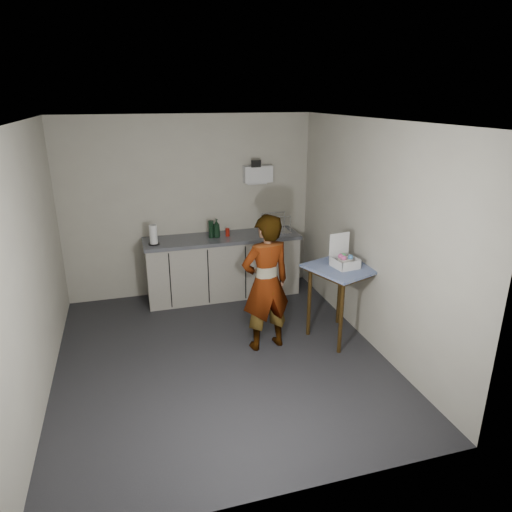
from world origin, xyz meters
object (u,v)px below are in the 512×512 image
object	(u,v)px
dark_bottle	(211,229)
soap_bottle	(216,228)
paper_towel	(153,235)
soda_can	(228,232)
dish_rack	(275,228)
standing_man	(266,283)
kitchen_counter	(223,268)
side_table	(342,276)
bakery_box	(344,260)

from	to	relation	value
dark_bottle	soap_bottle	bearing A→B (deg)	-6.10
paper_towel	soda_can	bearing A→B (deg)	5.69
dish_rack	standing_man	bearing A→B (deg)	-111.88
kitchen_counter	soda_can	world-z (taller)	soda_can
soap_bottle	dish_rack	distance (m)	0.88
kitchen_counter	soap_bottle	distance (m)	0.62
standing_man	dark_bottle	size ratio (longest dim) A/B	6.54
kitchen_counter	dish_rack	world-z (taller)	dish_rack
soda_can	paper_towel	world-z (taller)	paper_towel
standing_man	soap_bottle	world-z (taller)	standing_man
standing_man	paper_towel	distance (m)	1.90
soda_can	dark_bottle	size ratio (longest dim) A/B	0.45
standing_man	paper_towel	size ratio (longest dim) A/B	5.95
side_table	dish_rack	size ratio (longest dim) A/B	2.32
standing_man	dish_rack	distance (m)	1.72
standing_man	bakery_box	distance (m)	0.97
paper_towel	bakery_box	distance (m)	2.59
paper_towel	bakery_box	xyz separation A→B (m)	(2.08, -1.55, -0.02)
standing_man	soda_can	size ratio (longest dim) A/B	14.46
soap_bottle	dish_rack	size ratio (longest dim) A/B	0.67
kitchen_counter	dark_bottle	distance (m)	0.63
dark_bottle	dish_rack	distance (m)	0.96
side_table	dark_bottle	distance (m)	2.08
bakery_box	dark_bottle	bearing A→B (deg)	119.21
dark_bottle	dish_rack	bearing A→B (deg)	-1.12
side_table	dish_rack	bearing A→B (deg)	80.08
side_table	standing_man	size ratio (longest dim) A/B	0.57
side_table	bakery_box	world-z (taller)	bakery_box
dark_bottle	paper_towel	size ratio (longest dim) A/B	0.91
dark_bottle	standing_man	bearing A→B (deg)	-78.72
soap_bottle	side_table	bearing A→B (deg)	-54.10
dark_bottle	bakery_box	size ratio (longest dim) A/B	0.66
standing_man	soap_bottle	xyz separation A→B (m)	(-0.24, 1.60, 0.23)
soap_bottle	dark_bottle	world-z (taller)	soap_bottle
soap_bottle	paper_towel	world-z (taller)	paper_towel
soap_bottle	soda_can	xyz separation A→B (m)	(0.16, 0.02, -0.08)
soap_bottle	bakery_box	xyz separation A→B (m)	(1.19, -1.64, -0.03)
kitchen_counter	paper_towel	xyz separation A→B (m)	(-0.97, -0.10, 0.61)
dark_bottle	paper_towel	world-z (taller)	paper_towel
dish_rack	paper_towel	bearing A→B (deg)	-177.45
side_table	bakery_box	size ratio (longest dim) A/B	2.46
dish_rack	bakery_box	world-z (taller)	bakery_box
paper_towel	bakery_box	world-z (taller)	bakery_box
kitchen_counter	side_table	xyz separation A→B (m)	(1.10, -1.64, 0.38)
soda_can	dish_rack	bearing A→B (deg)	-2.09
side_table	soap_bottle	xyz separation A→B (m)	(-1.18, 1.63, 0.23)
soda_can	bakery_box	world-z (taller)	bakery_box
side_table	soap_bottle	size ratio (longest dim) A/B	3.45
side_table	standing_man	bearing A→B (deg)	157.56
dark_bottle	bakery_box	xyz separation A→B (m)	(1.27, -1.65, -0.02)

